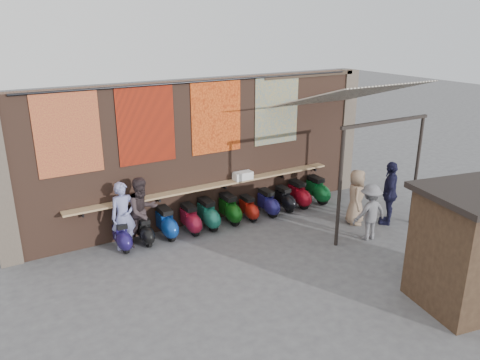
{
  "coord_description": "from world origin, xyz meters",
  "views": [
    {
      "loc": [
        -5.56,
        -8.7,
        5.49
      ],
      "look_at": [
        0.29,
        1.2,
        1.56
      ],
      "focal_mm": 35.0,
      "sensor_mm": 36.0,
      "label": 1
    }
  ],
  "objects_px": {
    "scooter_stool_3": "(190,219)",
    "shopper_tan": "(356,197)",
    "scooter_stool_5": "(230,209)",
    "scooter_stool_6": "(248,208)",
    "diner_right": "(143,211)",
    "shelf_box": "(243,176)",
    "shopper_grey": "(370,212)",
    "scooter_stool_1": "(145,231)",
    "scooter_stool_9": "(298,194)",
    "scooter_stool_7": "(268,203)",
    "shopper_navy": "(390,193)",
    "scooter_stool_4": "(208,214)",
    "diner_left": "(124,216)",
    "scooter_stool_2": "(166,223)",
    "scooter_stool_10": "(317,190)",
    "scooter_stool_0": "(122,236)",
    "market_stall": "(478,250)",
    "scooter_stool_8": "(284,199)"
  },
  "relations": [
    {
      "from": "scooter_stool_10",
      "to": "scooter_stool_1",
      "type": "bearing_deg",
      "value": -179.78
    },
    {
      "from": "scooter_stool_3",
      "to": "shopper_tan",
      "type": "height_order",
      "value": "shopper_tan"
    },
    {
      "from": "diner_left",
      "to": "shopper_grey",
      "type": "bearing_deg",
      "value": -25.04
    },
    {
      "from": "scooter_stool_0",
      "to": "diner_left",
      "type": "relative_size",
      "value": 0.43
    },
    {
      "from": "shelf_box",
      "to": "scooter_stool_2",
      "type": "distance_m",
      "value": 2.66
    },
    {
      "from": "shelf_box",
      "to": "scooter_stool_10",
      "type": "xyz_separation_m",
      "value": [
        2.57,
        -0.28,
        -0.83
      ]
    },
    {
      "from": "scooter_stool_7",
      "to": "shopper_tan",
      "type": "distance_m",
      "value": 2.55
    },
    {
      "from": "scooter_stool_0",
      "to": "scooter_stool_7",
      "type": "distance_m",
      "value": 4.39
    },
    {
      "from": "scooter_stool_7",
      "to": "diner_left",
      "type": "xyz_separation_m",
      "value": [
        -4.29,
        0.05,
        0.5
      ]
    },
    {
      "from": "diner_right",
      "to": "scooter_stool_7",
      "type": "bearing_deg",
      "value": -16.42
    },
    {
      "from": "scooter_stool_3",
      "to": "scooter_stool_4",
      "type": "relative_size",
      "value": 0.95
    },
    {
      "from": "diner_right",
      "to": "shopper_tan",
      "type": "height_order",
      "value": "diner_right"
    },
    {
      "from": "scooter_stool_7",
      "to": "scooter_stool_10",
      "type": "xyz_separation_m",
      "value": [
        1.92,
        0.07,
        0.03
      ]
    },
    {
      "from": "scooter_stool_7",
      "to": "shopper_grey",
      "type": "xyz_separation_m",
      "value": [
        1.39,
        -2.69,
        0.38
      ]
    },
    {
      "from": "shopper_tan",
      "to": "shelf_box",
      "type": "bearing_deg",
      "value": 92.79
    },
    {
      "from": "shelf_box",
      "to": "market_stall",
      "type": "xyz_separation_m",
      "value": [
        1.7,
        -6.24,
        -0.07
      ]
    },
    {
      "from": "scooter_stool_4",
      "to": "scooter_stool_0",
      "type": "bearing_deg",
      "value": -178.6
    },
    {
      "from": "market_stall",
      "to": "diner_right",
      "type": "bearing_deg",
      "value": 140.32
    },
    {
      "from": "diner_left",
      "to": "market_stall",
      "type": "relative_size",
      "value": 0.75
    },
    {
      "from": "scooter_stool_2",
      "to": "diner_right",
      "type": "distance_m",
      "value": 0.81
    },
    {
      "from": "scooter_stool_0",
      "to": "shelf_box",
      "type": "bearing_deg",
      "value": 5.11
    },
    {
      "from": "scooter_stool_2",
      "to": "scooter_stool_10",
      "type": "bearing_deg",
      "value": -0.32
    },
    {
      "from": "scooter_stool_7",
      "to": "shopper_navy",
      "type": "distance_m",
      "value": 3.47
    },
    {
      "from": "scooter_stool_1",
      "to": "diner_right",
      "type": "xyz_separation_m",
      "value": [
        -0.01,
        0.0,
        0.55
      ]
    },
    {
      "from": "scooter_stool_5",
      "to": "scooter_stool_3",
      "type": "bearing_deg",
      "value": -178.37
    },
    {
      "from": "scooter_stool_4",
      "to": "scooter_stool_6",
      "type": "bearing_deg",
      "value": -2.57
    },
    {
      "from": "scooter_stool_4",
      "to": "scooter_stool_5",
      "type": "distance_m",
      "value": 0.7
    },
    {
      "from": "scooter_stool_3",
      "to": "shopper_tan",
      "type": "distance_m",
      "value": 4.67
    },
    {
      "from": "scooter_stool_10",
      "to": "diner_left",
      "type": "relative_size",
      "value": 0.49
    },
    {
      "from": "diner_right",
      "to": "scooter_stool_6",
      "type": "bearing_deg",
      "value": -16.26
    },
    {
      "from": "shelf_box",
      "to": "shopper_grey",
      "type": "xyz_separation_m",
      "value": [
        2.04,
        -3.04,
        -0.48
      ]
    },
    {
      "from": "scooter_stool_2",
      "to": "scooter_stool_9",
      "type": "relative_size",
      "value": 1.02
    },
    {
      "from": "scooter_stool_0",
      "to": "diner_left",
      "type": "distance_m",
      "value": 0.53
    },
    {
      "from": "scooter_stool_6",
      "to": "scooter_stool_5",
      "type": "bearing_deg",
      "value": 172.42
    },
    {
      "from": "scooter_stool_9",
      "to": "diner_left",
      "type": "bearing_deg",
      "value": -179.74
    },
    {
      "from": "scooter_stool_6",
      "to": "diner_right",
      "type": "relative_size",
      "value": 0.4
    },
    {
      "from": "scooter_stool_6",
      "to": "scooter_stool_9",
      "type": "xyz_separation_m",
      "value": [
        1.86,
        0.06,
        0.06
      ]
    },
    {
      "from": "shelf_box",
      "to": "market_stall",
      "type": "bearing_deg",
      "value": -74.75
    },
    {
      "from": "scooter_stool_1",
      "to": "scooter_stool_9",
      "type": "relative_size",
      "value": 0.87
    },
    {
      "from": "shopper_navy",
      "to": "shopper_grey",
      "type": "distance_m",
      "value": 1.31
    },
    {
      "from": "scooter_stool_4",
      "to": "scooter_stool_7",
      "type": "xyz_separation_m",
      "value": [
        1.94,
        -0.07,
        -0.03
      ]
    },
    {
      "from": "scooter_stool_2",
      "to": "scooter_stool_9",
      "type": "distance_m",
      "value": 4.36
    },
    {
      "from": "scooter_stool_0",
      "to": "scooter_stool_1",
      "type": "bearing_deg",
      "value": 3.18
    },
    {
      "from": "scooter_stool_0",
      "to": "diner_right",
      "type": "height_order",
      "value": "diner_right"
    },
    {
      "from": "scooter_stool_3",
      "to": "scooter_stool_5",
      "type": "relative_size",
      "value": 0.95
    },
    {
      "from": "shopper_tan",
      "to": "scooter_stool_8",
      "type": "bearing_deg",
      "value": 76.25
    },
    {
      "from": "diner_right",
      "to": "market_stall",
      "type": "bearing_deg",
      "value": -66.46
    },
    {
      "from": "market_stall",
      "to": "scooter_stool_9",
      "type": "bearing_deg",
      "value": 99.71
    },
    {
      "from": "scooter_stool_5",
      "to": "diner_left",
      "type": "bearing_deg",
      "value": -179.15
    },
    {
      "from": "shelf_box",
      "to": "shopper_tan",
      "type": "distance_m",
      "value": 3.26
    }
  ]
}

